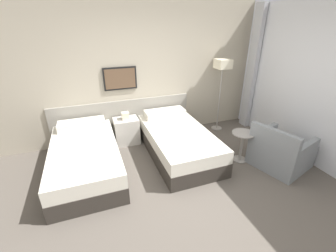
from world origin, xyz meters
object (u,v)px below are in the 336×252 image
bed_near_window (178,141)px  floor_lamp (222,70)px  side_table (242,141)px  bed_near_door (86,158)px  armchair (280,152)px  nightstand (127,131)px

bed_near_window → floor_lamp: (1.28, 0.69, 1.12)m
floor_lamp → side_table: size_ratio=2.87×
bed_near_door → floor_lamp: 3.21m
bed_near_door → armchair: (3.14, -0.98, 0.00)m
bed_near_door → side_table: 2.69m
bed_near_door → side_table: (2.62, -0.60, 0.12)m
nightstand → side_table: bearing=-36.8°
bed_near_window → floor_lamp: floor_lamp is taller
bed_near_door → bed_near_window: 1.64m
nightstand → floor_lamp: 2.37m
side_table → armchair: 0.65m
side_table → bed_near_window: bearing=148.2°
bed_near_door → armchair: bearing=-17.2°
bed_near_window → armchair: armchair is taller
side_table → armchair: size_ratio=0.54×
bed_near_window → nightstand: 1.11m
floor_lamp → armchair: bearing=-82.6°
floor_lamp → armchair: 2.02m
nightstand → side_table: nightstand is taller
nightstand → floor_lamp: bearing=-1.3°
bed_near_door → side_table: bearing=-13.0°
bed_near_door → floor_lamp: floor_lamp is taller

